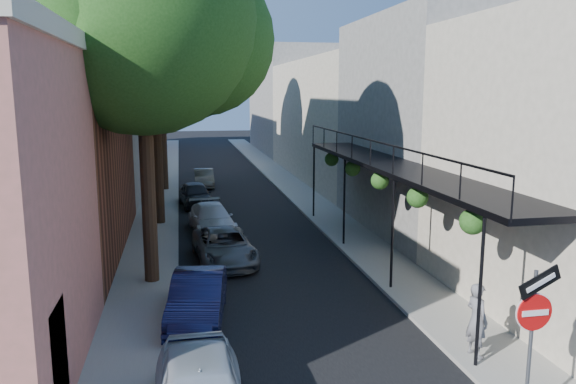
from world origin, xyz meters
name	(u,v)px	position (x,y,z in m)	size (l,w,h in m)	color
road_surface	(224,181)	(0.00, 30.00, 0.01)	(6.00, 64.00, 0.01)	black
sidewalk_left	(163,182)	(-4.00, 30.00, 0.06)	(2.00, 64.00, 0.12)	gray
sidewalk_right	(283,179)	(4.00, 30.00, 0.06)	(2.00, 64.00, 0.12)	gray
buildings_left	(69,108)	(-9.30, 28.76, 4.94)	(10.10, 59.10, 12.00)	#D4766C
buildings_right	(356,114)	(8.99, 29.49, 4.42)	(9.80, 55.00, 10.00)	beige
sign_post	(534,318)	(3.16, 0.97, 2.04)	(0.89, 0.17, 2.99)	#595B60
oak_near	(157,24)	(-3.37, 10.26, 7.88)	(7.48, 6.80, 11.42)	black
oak_mid	(163,65)	(-3.42, 18.23, 7.06)	(6.60, 6.00, 10.20)	black
oak_far	(168,51)	(-3.35, 27.27, 8.26)	(7.70, 7.00, 11.90)	black
parked_car_b	(198,298)	(-2.48, 6.86, 0.62)	(1.32, 3.78, 1.25)	#13163C
parked_car_c	(224,246)	(-1.40, 11.81, 0.58)	(1.93, 4.19, 1.17)	#505356
parked_car_d	(212,219)	(-1.58, 16.25, 0.59)	(1.66, 4.08, 1.18)	silver
parked_car_e	(196,194)	(-2.10, 21.90, 0.64)	(1.50, 3.73, 1.27)	black
parked_car_f	(204,178)	(-1.40, 28.01, 0.56)	(1.18, 3.37, 1.11)	#615D52
pedestrian	(477,320)	(3.51, 3.41, 0.96)	(0.62, 0.40, 1.69)	slate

